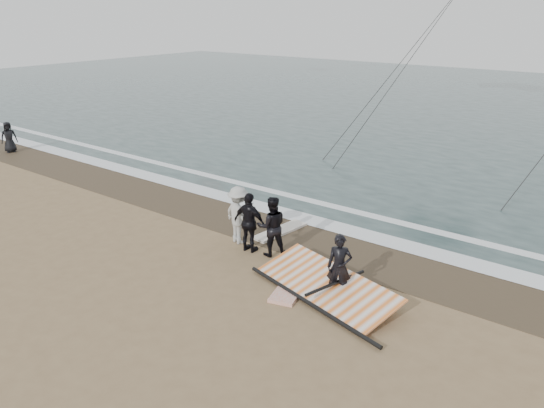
{
  "coord_description": "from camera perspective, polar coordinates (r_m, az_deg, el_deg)",
  "views": [
    {
      "loc": [
        7.58,
        -8.99,
        7.19
      ],
      "look_at": [
        -1.47,
        3.0,
        1.6
      ],
      "focal_mm": 35.0,
      "sensor_mm": 36.0,
      "label": 1
    }
  ],
  "objects": [
    {
      "name": "trio_cluster",
      "position": [
        16.52,
        -2.18,
        -1.79
      ],
      "size": [
        2.67,
        1.18,
        1.91
      ],
      "color": "black",
      "rests_on": "ground"
    },
    {
      "name": "board_cream",
      "position": [
        18.04,
        0.87,
        -2.93
      ],
      "size": [
        0.83,
        2.22,
        0.09
      ],
      "primitive_type": "cube",
      "rotation": [
        0.0,
        0.0,
        -0.12
      ],
      "color": "silver",
      "rests_on": "ground"
    },
    {
      "name": "foam_far",
      "position": [
        19.6,
        11.62,
        -1.47
      ],
      "size": [
        120.0,
        0.45,
        0.01
      ],
      "primitive_type": "cube",
      "color": "white",
      "rests_on": "sea"
    },
    {
      "name": "ground",
      "position": [
        13.78,
        -2.69,
        -11.06
      ],
      "size": [
        120.0,
        120.0,
        0.0
      ],
      "primitive_type": "plane",
      "color": "#8C704C",
      "rests_on": "ground"
    },
    {
      "name": "sea",
      "position": [
        43.27,
        26.76,
        8.72
      ],
      "size": [
        120.0,
        54.0,
        0.02
      ],
      "primitive_type": "cube",
      "color": "#233838",
      "rests_on": "ground"
    },
    {
      "name": "sail_rig",
      "position": [
        14.44,
        5.83,
        -8.68
      ],
      "size": [
        4.68,
        2.77,
        0.52
      ],
      "color": "black",
      "rests_on": "ground"
    },
    {
      "name": "wet_sand",
      "position": [
        17.06,
        7.02,
        -4.66
      ],
      "size": [
        120.0,
        2.8,
        0.01
      ],
      "primitive_type": "cube",
      "color": "#4C3D2B",
      "rests_on": "ground"
    },
    {
      "name": "board_white",
      "position": [
        14.83,
        2.5,
        -8.41
      ],
      "size": [
        1.29,
        2.51,
        0.1
      ],
      "primitive_type": "cube",
      "rotation": [
        0.0,
        0.0,
        0.27
      ],
      "color": "silver",
      "rests_on": "ground"
    },
    {
      "name": "foam_near",
      "position": [
        18.18,
        9.26,
        -3.08
      ],
      "size": [
        120.0,
        0.9,
        0.01
      ],
      "primitive_type": "cube",
      "color": "white",
      "rests_on": "sea"
    },
    {
      "name": "man_main",
      "position": [
        13.93,
        7.25,
        -6.69
      ],
      "size": [
        0.76,
        0.66,
        1.77
      ],
      "primitive_type": "imported",
      "rotation": [
        0.0,
        0.0,
        0.45
      ],
      "color": "black",
      "rests_on": "ground"
    }
  ]
}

